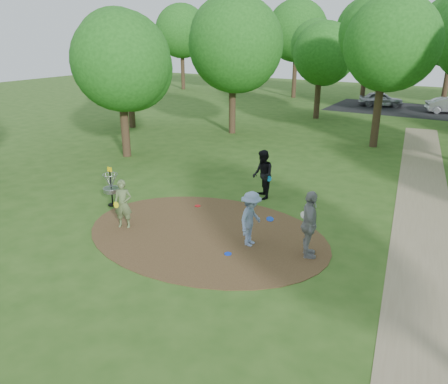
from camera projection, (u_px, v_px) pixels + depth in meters
The scene contains 13 objects.
ground at pixel (206, 234), 14.55m from camera, with size 100.00×100.00×0.00m, color #2D5119.
dirt_clearing at pixel (206, 233), 14.55m from camera, with size 8.40×8.40×0.02m, color #47301C.
footpath at pixel (424, 257), 13.04m from camera, with size 2.00×40.00×0.01m, color #8C7A5B.
parking_lot at pixel (414, 110), 37.79m from camera, with size 14.00×8.00×0.01m, color black.
player_observer_with_disc at pixel (123, 204), 14.76m from camera, with size 0.73×0.63×1.70m.
player_throwing_with_disc at pixel (251, 219), 13.48m from camera, with size 1.16×1.17×1.77m.
player_walking_with_disc at pixel (263, 175), 17.36m from camera, with size 1.19×1.22×1.98m.
player_waiting_with_disc at pixel (309, 225), 12.72m from camera, with size 0.95×1.31×2.07m.
disc_ground_blue at pixel (228, 254), 13.16m from camera, with size 0.22×0.22×0.02m, color #0C31D7.
disc_ground_red at pixel (198, 206), 16.80m from camera, with size 0.22×0.22×0.02m, color red.
car_left at pixel (381, 99), 39.48m from camera, with size 1.55×3.85×1.31m, color #9D9EA4.
disc_golf_basket at pixel (111, 184), 16.66m from camera, with size 0.63×0.63×1.54m.
tree_ring at pixel (359, 59), 20.45m from camera, with size 36.76×45.28×9.22m.
Camera 1 is at (7.29, -11.02, 6.30)m, focal length 35.00 mm.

